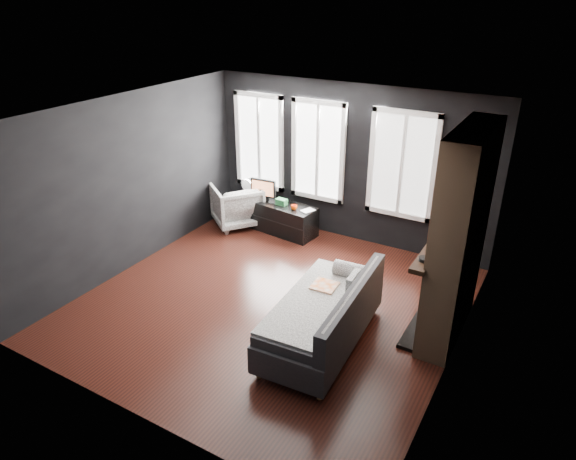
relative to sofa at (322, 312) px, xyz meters
The scene contains 18 objects.
floor 1.18m from the sofa, 157.05° to the left, with size 5.00×5.00×0.00m, color black.
ceiling 2.51m from the sofa, 157.05° to the left, with size 5.00×5.00×0.00m, color white.
wall_back 3.22m from the sofa, 108.94° to the left, with size 5.00×0.02×2.70m, color black.
wall_left 3.64m from the sofa, behind, with size 0.02×5.00×2.70m, color black.
wall_right 1.80m from the sofa, 15.86° to the left, with size 0.02×5.00×2.70m, color black.
windows 3.77m from the sofa, 116.74° to the left, with size 4.00×0.16×1.76m, color white, non-canonical shape.
fireplace 1.89m from the sofa, 38.34° to the left, with size 0.70×1.62×2.70m, color #93724C, non-canonical shape.
sofa is the anchor object (origin of this frame).
stripe_pillow 0.54m from the sofa, 66.78° to the left, with size 0.08×0.34×0.34m, color gray.
armchair 3.79m from the sofa, 141.20° to the left, with size 0.83×0.78×0.86m, color silver.
media_console 3.36m from the sofa, 131.11° to the left, with size 1.58×0.49×0.54m, color black, non-canonical shape.
monitor 3.55m from the sofa, 134.22° to the left, with size 0.50×0.11×0.45m, color black, non-canonical shape.
desk_fan 3.85m from the sofa, 137.91° to the left, with size 0.22×0.22×0.31m, color #9C9C9C, non-canonical shape.
mug 2.98m from the sofa, 126.08° to the left, with size 0.11×0.09×0.11m, color #E14105.
book 2.97m from the sofa, 122.45° to the left, with size 0.16×0.02×0.23m, color tan.
storage_box 3.23m from the sofa, 129.57° to the left, with size 0.20×0.13×0.11m, color #276B38.
mantel_vase 2.01m from the sofa, 54.66° to the left, with size 0.19×0.20×0.19m, color gold.
mantel_clock 1.41m from the sofa, 24.43° to the left, with size 0.13×0.13×0.04m, color black.
Camera 1 is at (3.27, -5.19, 4.10)m, focal length 32.00 mm.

